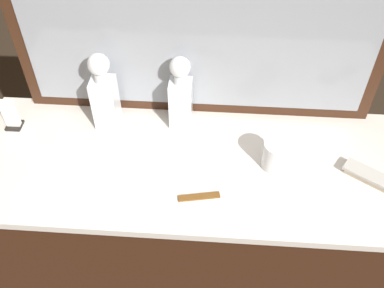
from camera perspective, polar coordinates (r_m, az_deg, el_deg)
The scene contains 8 objects.
dresser at distance 1.72m, azimuth 0.00°, elevation -12.68°, with size 1.40×0.53×0.93m.
dresser_mirror at distance 1.34m, azimuth 0.76°, elevation 14.43°, with size 1.16×0.03×0.61m.
crystal_decanter_front at distance 1.41m, azimuth -1.50°, elevation 6.05°, with size 0.07×0.07×0.26m.
crystal_decanter_far_left at distance 1.43m, azimuth -11.38°, elevation 6.00°, with size 0.08×0.08×0.27m.
crystal_tumbler_center at distance 1.33m, azimuth 10.99°, elevation -1.51°, with size 0.08×0.08×0.09m.
silver_brush_left at distance 1.40m, azimuth 22.22°, elevation -3.92°, with size 0.16×0.13×0.02m.
tortoiseshell_comb at distance 1.26m, azimuth 0.94°, elevation -6.92°, with size 0.12×0.04×0.01m.
napkin_holder at distance 1.55m, azimuth -22.68°, elevation 3.40°, with size 0.05×0.05×0.11m.
Camera 1 is at (0.06, -0.89, 1.94)m, focal length 40.62 mm.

